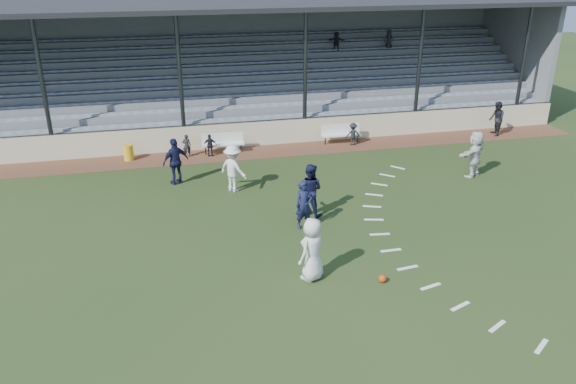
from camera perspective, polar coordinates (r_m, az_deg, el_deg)
The scene contains 19 objects.
ground at distance 17.75m, azimuth 1.85°, elevation -6.98°, with size 90.00×90.00×0.00m, color #233515.
cinder_track at distance 27.12m, azimuth -3.86°, elevation 4.01°, with size 34.00×2.00×0.02m, color #543121.
retaining_wall at distance 27.92m, azimuth -4.26°, elevation 5.84°, with size 34.00×0.18×1.20m, color beige.
bench_left at distance 27.08m, azimuth -6.64°, elevation 5.16°, with size 2.01×0.49×0.95m.
bench_right at distance 28.44m, azimuth 5.41°, elevation 6.10°, with size 2.01×0.48×0.95m.
trash_bin at distance 26.98m, azimuth -15.90°, elevation 3.89°, with size 0.45×0.45×0.73m, color gold.
football at distance 16.85m, azimuth 9.58°, elevation -8.67°, with size 0.23×0.23×0.23m, color red.
player_white_lead at distance 16.39m, azimuth 2.47°, elevation -5.84°, with size 0.95×0.62×1.94m, color silver.
player_navy_lead at distance 19.38m, azimuth 1.65°, elevation -1.32°, with size 0.64×0.42×1.75m, color #131636.
player_navy_mid at distance 20.32m, azimuth 2.22°, elevation 0.22°, with size 0.96×0.75×1.97m, color #131636.
player_white_wing at distance 22.48m, azimuth -5.59°, elevation 2.40°, with size 1.25×0.72×1.94m, color silver.
player_navy_wing at distance 23.55m, azimuth -11.35°, elevation 3.07°, with size 1.15×0.48×1.97m, color #131636.
player_white_back at distance 25.20m, azimuth 18.44°, elevation 3.70°, with size 1.86×0.59×2.01m, color silver.
official at distance 31.37m, azimuth 20.43°, elevation 6.99°, with size 0.86×0.67×1.77m, color black.
sub_left_near at distance 26.75m, azimuth -10.25°, elevation 4.66°, with size 0.40×0.26×1.09m, color black.
sub_left_far at distance 26.64m, azimuth -7.92°, elevation 4.72°, with size 0.63×0.26×1.07m, color black.
sub_right at distance 28.15m, azimuth 6.60°, elevation 5.87°, with size 0.73×0.42×1.13m, color black.
grandstand at distance 32.03m, azimuth -5.72°, elevation 11.03°, with size 34.60×9.00×6.61m.
penalty_arc at distance 19.11m, azimuth 13.94°, elevation -5.35°, with size 3.89×14.63×0.01m.
Camera 1 is at (-4.04, -14.78, 8.95)m, focal length 35.00 mm.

